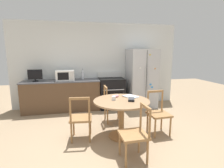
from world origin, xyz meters
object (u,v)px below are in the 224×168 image
countertop_tv (35,75)px  dining_chair_near (135,134)px  counter_bottle (83,75)px  dining_chair_left (81,118)px  refrigerator (141,78)px  dining_chair_far (112,105)px  dining_chair_right (158,114)px  candle_glass (114,99)px  oven_range (111,93)px  microwave (65,75)px  wallet (131,100)px

countertop_tv → dining_chair_near: size_ratio=0.43×
counter_bottle → dining_chair_left: 2.11m
refrigerator → dining_chair_far: bearing=-137.8°
dining_chair_left → dining_chair_right: 1.61m
candle_glass → refrigerator: bearing=54.5°
countertop_tv → dining_chair_right: (2.78, -1.96, -0.64)m
oven_range → countertop_tv: (-2.18, 0.00, 0.61)m
dining_chair_right → dining_chair_near: bearing=42.2°
refrigerator → dining_chair_right: (-0.35, -1.89, -0.46)m
countertop_tv → dining_chair_right: countertop_tv is taller
microwave → dining_chair_far: (1.14, -1.15, -0.61)m
dining_chair_near → dining_chair_left: bearing=42.4°
counter_bottle → dining_chair_right: (1.45, -2.09, -0.58)m
dining_chair_near → wallet: dining_chair_near is taller
countertop_tv → wallet: bearing=-43.7°
dining_chair_far → countertop_tv: bearing=-119.8°
countertop_tv → wallet: (2.14, -2.04, -0.28)m
dining_chair_near → candle_glass: 0.94m
refrigerator → microwave: bearing=177.9°
oven_range → dining_chair_near: bearing=-94.1°
candle_glass → wallet: (0.32, -0.14, -0.01)m
wallet → counter_bottle: bearing=110.6°
counter_bottle → microwave: bearing=-166.8°
dining_chair_left → candle_glass: dining_chair_left is taller
microwave → dining_chair_near: 3.06m
microwave → dining_chair_left: size_ratio=0.57×
dining_chair_left → candle_glass: bearing=5.6°
countertop_tv → counter_bottle: bearing=5.8°
countertop_tv → dining_chair_far: (1.95, -1.14, -0.64)m
microwave → candle_glass: size_ratio=6.42×
dining_chair_right → microwave: bearing=-47.7°
oven_range → dining_chair_far: 1.16m
countertop_tv → dining_chair_right: bearing=-35.2°
candle_glass → wallet: bearing=-24.1°
dining_chair_right → candle_glass: bearing=-5.9°
dining_chair_left → dining_chair_far: same height
microwave → dining_chair_far: microwave is taller
dining_chair_left → counter_bottle: bearing=92.1°
refrigerator → dining_chair_left: 2.72m
refrigerator → dining_chair_right: bearing=-100.6°
oven_range → counter_bottle: bearing=170.8°
candle_glass → dining_chair_right: bearing=-3.3°
countertop_tv → dining_chair_left: countertop_tv is taller
oven_range → countertop_tv: countertop_tv is taller
microwave → counter_bottle: size_ratio=1.66×
oven_range → microwave: size_ratio=2.09×
candle_glass → dining_chair_far: bearing=80.4°
counter_bottle → dining_chair_left: bearing=-94.4°
refrigerator → countertop_tv: size_ratio=4.68×
refrigerator → microwave: 2.32m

